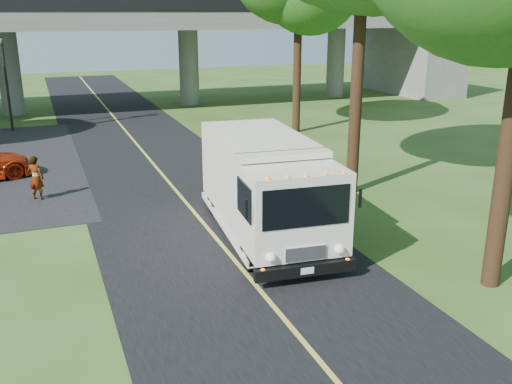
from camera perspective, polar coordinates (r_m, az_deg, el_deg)
ground at (r=11.93m, az=5.34°, el=-15.43°), size 120.00×120.00×0.00m
road at (r=20.50m, az=-7.10°, el=-0.99°), size 7.00×90.00×0.02m
lane_line at (r=20.49m, az=-7.10°, el=-0.94°), size 0.12×90.00×0.01m
overpass at (r=41.21m, az=-15.18°, el=14.27°), size 54.00×10.00×7.30m
traffic_signal at (r=35.09m, az=-23.76°, el=10.73°), size 0.18×0.22×5.20m
step_van at (r=16.85m, az=0.96°, el=0.76°), size 3.21×7.27×2.97m
pedestrian at (r=21.86m, az=-21.15°, el=1.31°), size 0.71×0.64×1.63m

